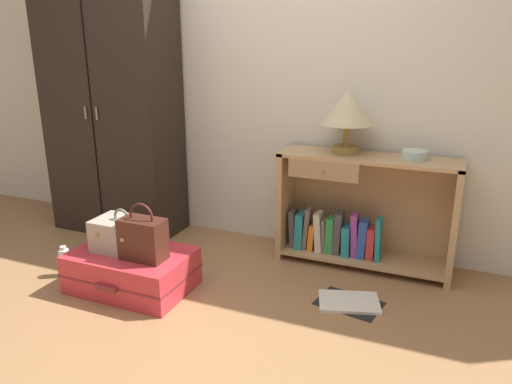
{
  "coord_description": "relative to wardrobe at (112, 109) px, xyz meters",
  "views": [
    {
      "loc": [
        1.23,
        -1.79,
        1.47
      ],
      "look_at": [
        0.12,
        0.88,
        0.55
      ],
      "focal_mm": 34.22,
      "sensor_mm": 36.0,
      "label": 1
    }
  ],
  "objects": [
    {
      "name": "back_wall",
      "position": [
        1.19,
        0.3,
        0.35
      ],
      "size": [
        6.4,
        0.1,
        2.6
      ],
      "primitive_type": "cube",
      "color": "silver",
      "rests_on": "ground_plane"
    },
    {
      "name": "open_book_on_floor",
      "position": [
        1.96,
        -0.49,
        -0.94
      ],
      "size": [
        0.4,
        0.33,
        0.02
      ],
      "color": "white",
      "rests_on": "ground_plane"
    },
    {
      "name": "wardrobe",
      "position": [
        0.0,
        0.0,
        0.0
      ],
      "size": [
        0.98,
        0.47,
        1.91
      ],
      "color": "black",
      "rests_on": "ground_plane"
    },
    {
      "name": "bookshelf",
      "position": [
        1.87,
        0.07,
        -0.61
      ],
      "size": [
        1.14,
        0.33,
        0.75
      ],
      "color": "tan",
      "rests_on": "ground_plane"
    },
    {
      "name": "bowl",
      "position": [
        2.2,
        0.08,
        -0.18
      ],
      "size": [
        0.16,
        0.16,
        0.05
      ],
      "primitive_type": "cylinder",
      "color": "silver",
      "rests_on": "bookshelf"
    },
    {
      "name": "handbag",
      "position": [
        0.82,
        -0.85,
        -0.59
      ],
      "size": [
        0.26,
        0.15,
        0.34
      ],
      "color": "#472319",
      "rests_on": "suitcase_large"
    },
    {
      "name": "table_lamp",
      "position": [
        1.77,
        0.08,
        0.08
      ],
      "size": [
        0.33,
        0.33,
        0.41
      ],
      "color": "olive",
      "rests_on": "bookshelf"
    },
    {
      "name": "ground_plane",
      "position": [
        1.19,
        -1.2,
        -0.95
      ],
      "size": [
        9.0,
        9.0,
        0.0
      ],
      "primitive_type": "plane",
      "color": "#9E7047"
    },
    {
      "name": "suitcase_large",
      "position": [
        0.69,
        -0.81,
        -0.83
      ],
      "size": [
        0.72,
        0.49,
        0.24
      ],
      "color": "#D1333D",
      "rests_on": "ground_plane"
    },
    {
      "name": "bottle",
      "position": [
        0.2,
        -0.84,
        -0.86
      ],
      "size": [
        0.06,
        0.06,
        0.2
      ],
      "color": "white",
      "rests_on": "ground_plane"
    },
    {
      "name": "train_case",
      "position": [
        0.64,
        -0.8,
        -0.62
      ],
      "size": [
        0.34,
        0.25,
        0.27
      ],
      "color": "#A89E8E",
      "rests_on": "suitcase_large"
    }
  ]
}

